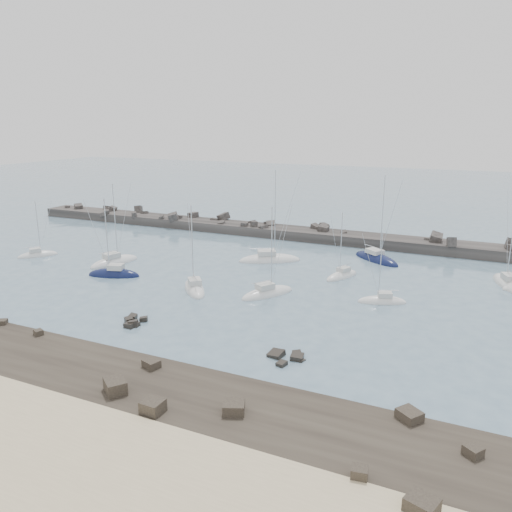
% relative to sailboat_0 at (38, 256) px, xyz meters
% --- Properties ---
extents(ground, '(400.00, 400.00, 0.00)m').
position_rel_sailboat_0_xyz_m(ground, '(37.70, -6.89, -0.13)').
color(ground, slate).
rests_on(ground, ground).
extents(rock_shelf, '(140.00, 12.35, 1.83)m').
position_rel_sailboat_0_xyz_m(rock_shelf, '(37.98, -28.91, -0.12)').
color(rock_shelf, '#2A231D').
rests_on(rock_shelf, ground).
extents(rock_cluster_near, '(2.45, 3.09, 1.12)m').
position_rel_sailboat_0_xyz_m(rock_cluster_near, '(32.95, -16.93, 0.09)').
color(rock_cluster_near, black).
rests_on(rock_cluster_near, ground).
extents(rock_cluster_far, '(3.76, 3.53, 1.27)m').
position_rel_sailboat_0_xyz_m(rock_cluster_far, '(51.67, -17.44, -0.15)').
color(rock_cluster_far, black).
rests_on(rock_cluster_far, ground).
extents(breakwater, '(115.00, 7.73, 5.14)m').
position_rel_sailboat_0_xyz_m(breakwater, '(30.21, 31.11, 0.15)').
color(breakwater, '#2F2C2A').
rests_on(breakwater, ground).
extents(sailboat_0, '(5.41, 6.20, 10.17)m').
position_rel_sailboat_0_xyz_m(sailboat_0, '(0.00, 0.00, 0.00)').
color(sailboat_0, white).
rests_on(sailboat_0, ground).
extents(sailboat_1, '(8.08, 4.65, 12.49)m').
position_rel_sailboat_0_xyz_m(sailboat_1, '(18.99, -3.42, 0.02)').
color(sailboat_1, '#0E163C').
rests_on(sailboat_1, ground).
extents(sailboat_2, '(4.95, 9.00, 13.74)m').
position_rel_sailboat_0_xyz_m(sailboat_2, '(14.63, 1.84, 0.02)').
color(sailboat_2, white).
rests_on(sailboat_2, ground).
extents(sailboat_3, '(10.26, 7.80, 15.85)m').
position_rel_sailboat_0_xyz_m(sailboat_3, '(36.66, 13.40, 0.01)').
color(sailboat_3, white).
rests_on(sailboat_3, ground).
extents(sailboat_4, '(6.87, 7.45, 12.49)m').
position_rel_sailboat_0_xyz_m(sailboat_4, '(33.10, -4.03, 0.02)').
color(sailboat_4, white).
rests_on(sailboat_4, ground).
extents(sailboat_5, '(4.45, 6.76, 10.46)m').
position_rel_sailboat_0_xyz_m(sailboat_5, '(49.60, 9.93, 0.00)').
color(sailboat_5, white).
rests_on(sailboat_5, ground).
extents(sailboat_6, '(6.24, 8.02, 12.64)m').
position_rel_sailboat_0_xyz_m(sailboat_6, '(42.76, -1.72, 0.01)').
color(sailboat_6, white).
rests_on(sailboat_6, ground).
extents(sailboat_7, '(9.42, 8.03, 15.02)m').
position_rel_sailboat_0_xyz_m(sailboat_7, '(52.29, 21.14, 0.01)').
color(sailboat_7, '#0E163C').
rests_on(sailboat_7, ground).
extents(sailboat_8, '(6.35, 3.87, 9.79)m').
position_rel_sailboat_0_xyz_m(sailboat_8, '(56.97, 1.65, -0.00)').
color(sailboat_8, white).
rests_on(sailboat_8, ground).
extents(sailboat_9, '(5.40, 9.09, 13.80)m').
position_rel_sailboat_0_xyz_m(sailboat_9, '(71.52, 15.77, 0.01)').
color(sailboat_9, white).
rests_on(sailboat_9, ground).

